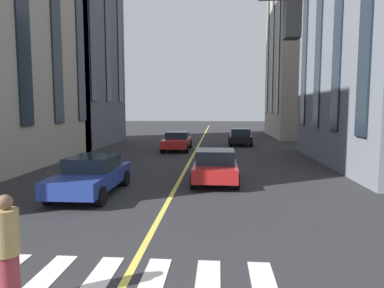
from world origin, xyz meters
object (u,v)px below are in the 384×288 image
(car_blue_far, at_px, (91,175))
(car_red_parked_a, at_px, (177,141))
(pedestrian_near, at_px, (8,251))
(car_red_near, at_px, (215,166))
(car_black_oncoming, at_px, (240,137))

(car_blue_far, height_order, car_red_parked_a, same)
(car_red_parked_a, distance_m, pedestrian_near, 20.45)
(car_blue_far, bearing_deg, pedestrian_near, -169.40)
(car_red_near, height_order, car_red_parked_a, car_red_near)
(car_blue_far, bearing_deg, car_red_near, -62.42)
(car_black_oncoming, distance_m, car_red_near, 15.11)
(car_red_near, bearing_deg, car_black_oncoming, -7.42)
(car_red_near, distance_m, car_red_parked_a, 11.37)
(car_black_oncoming, xyz_separation_m, car_red_near, (-14.99, 1.95, 0.00))
(car_blue_far, relative_size, car_red_parked_a, 1.00)
(car_black_oncoming, relative_size, car_red_near, 1.00)
(car_blue_far, distance_m, car_red_parked_a, 13.41)
(car_black_oncoming, height_order, pedestrian_near, pedestrian_near)
(car_black_oncoming, bearing_deg, pedestrian_near, 168.23)
(car_blue_far, relative_size, pedestrian_near, 2.43)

